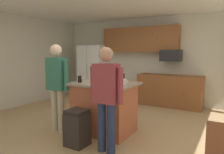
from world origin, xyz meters
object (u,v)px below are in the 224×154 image
at_px(refrigerator, 93,71).
at_px(glass_dark_ale, 94,77).
at_px(mug_blue_stoneware, 99,80).
at_px(trash_bin, 77,128).
at_px(tumbler_amber, 108,80).
at_px(mug_ceramic_white, 124,82).
at_px(person_elder_center, 57,82).
at_px(person_guest_by_door, 106,93).
at_px(glass_short_whisky, 80,79).
at_px(glass_pilsner, 123,78).
at_px(microwave_over_range, 171,56).
at_px(kitchen_island, 104,107).
at_px(glass_stout_tall, 121,80).

distance_m(refrigerator, glass_dark_ale, 2.84).
bearing_deg(mug_blue_stoneware, trash_bin, -87.03).
relative_size(tumbler_amber, mug_ceramic_white, 1.02).
relative_size(person_elder_center, person_guest_by_door, 1.04).
bearing_deg(person_elder_center, person_guest_by_door, -39.35).
height_order(glass_short_whisky, mug_blue_stoneware, glass_short_whisky).
bearing_deg(glass_dark_ale, glass_pilsner, 9.03).
relative_size(microwave_over_range, mug_ceramic_white, 4.19).
bearing_deg(kitchen_island, trash_bin, -95.00).
bearing_deg(glass_short_whisky, person_elder_center, -151.64).
bearing_deg(glass_pilsner, kitchen_island, -129.14).
height_order(kitchen_island, glass_dark_ale, glass_dark_ale).
bearing_deg(glass_pilsner, microwave_over_range, 82.02).
distance_m(person_guest_by_door, mug_blue_stoneware, 0.89).
distance_m(mug_ceramic_white, glass_pilsner, 0.40).
height_order(kitchen_island, trash_bin, kitchen_island).
bearing_deg(kitchen_island, mug_blue_stoneware, -157.96).
relative_size(mug_ceramic_white, mug_blue_stoneware, 1.06).
distance_m(person_elder_center, tumbler_amber, 1.01).
height_order(microwave_over_range, glass_short_whisky, microwave_over_range).
height_order(glass_pilsner, trash_bin, glass_pilsner).
height_order(person_guest_by_door, tumbler_amber, person_guest_by_door).
height_order(tumbler_amber, glass_dark_ale, tumbler_amber).
bearing_deg(glass_pilsner, refrigerator, 135.81).
distance_m(tumbler_amber, glass_dark_ale, 0.55).
xyz_separation_m(refrigerator, glass_pilsner, (2.27, -2.21, 0.17)).
xyz_separation_m(person_guest_by_door, mug_ceramic_white, (-0.04, 0.66, 0.09)).
relative_size(glass_short_whisky, glass_dark_ale, 1.06).
distance_m(kitchen_island, glass_stout_tall, 0.64).
bearing_deg(glass_dark_ale, mug_blue_stoneware, -40.68).
bearing_deg(mug_blue_stoneware, microwave_over_range, 75.82).
distance_m(kitchen_island, trash_bin, 0.77).
relative_size(kitchen_island, trash_bin, 1.99).
bearing_deg(glass_stout_tall, microwave_over_range, 84.17).
distance_m(glass_pilsner, mug_blue_stoneware, 0.49).
bearing_deg(kitchen_island, person_elder_center, -152.85).
height_order(person_guest_by_door, glass_stout_tall, person_guest_by_door).
relative_size(glass_pilsner, mug_blue_stoneware, 1.29).
relative_size(refrigerator, tumbler_amber, 12.95).
distance_m(person_elder_center, person_guest_by_door, 1.33).
xyz_separation_m(refrigerator, kitchen_island, (2.03, -2.51, -0.39)).
height_order(mug_ceramic_white, mug_blue_stoneware, mug_ceramic_white).
bearing_deg(tumbler_amber, person_elder_center, -157.54).
height_order(person_guest_by_door, glass_dark_ale, person_guest_by_door).
relative_size(glass_short_whisky, mug_blue_stoneware, 1.03).
relative_size(glass_dark_ale, trash_bin, 0.20).
height_order(microwave_over_range, trash_bin, microwave_over_range).
relative_size(refrigerator, glass_stout_tall, 13.11).
relative_size(kitchen_island, person_guest_by_door, 0.74).
xyz_separation_m(person_elder_center, tumbler_amber, (0.93, 0.38, 0.06)).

